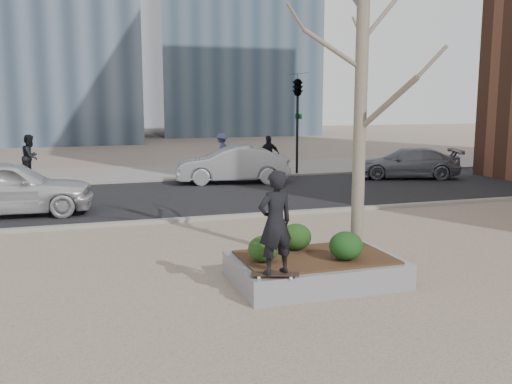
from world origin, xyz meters
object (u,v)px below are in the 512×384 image
object	(u,v)px
planter	(315,270)
skateboarder	(275,223)
skateboard	(275,276)
police_car	(7,188)

from	to	relation	value
planter	skateboarder	xyz separation A→B (m)	(-1.10, -0.88, 1.15)
planter	skateboard	bearing A→B (deg)	-141.34
police_car	skateboard	bearing A→B (deg)	-148.89
planter	skateboard	world-z (taller)	skateboard
skateboard	skateboarder	xyz separation A→B (m)	(0.00, 0.00, 0.89)
skateboarder	police_car	size ratio (longest dim) A/B	0.36
skateboard	police_car	bearing A→B (deg)	137.45
skateboarder	police_car	bearing A→B (deg)	-73.84
planter	police_car	world-z (taller)	police_car
skateboarder	planter	bearing A→B (deg)	-153.25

